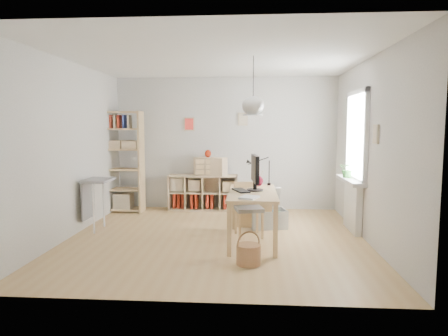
# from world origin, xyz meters

# --- Properties ---
(ground) EXTENTS (4.50, 4.50, 0.00)m
(ground) POSITION_xyz_m (0.00, 0.00, 0.00)
(ground) COLOR tan
(ground) RESTS_ON ground
(room_shell) EXTENTS (4.50, 4.50, 4.50)m
(room_shell) POSITION_xyz_m (0.55, -0.15, 2.00)
(room_shell) COLOR white
(room_shell) RESTS_ON ground
(window_unit) EXTENTS (0.07, 1.16, 1.46)m
(window_unit) POSITION_xyz_m (2.23, 0.60, 1.55)
(window_unit) COLOR white
(window_unit) RESTS_ON ground
(radiator) EXTENTS (0.10, 0.80, 0.80)m
(radiator) POSITION_xyz_m (2.19, 0.60, 0.40)
(radiator) COLOR white
(radiator) RESTS_ON ground
(windowsill) EXTENTS (0.22, 1.20, 0.06)m
(windowsill) POSITION_xyz_m (2.14, 0.60, 0.83)
(windowsill) COLOR white
(windowsill) RESTS_ON radiator
(desk) EXTENTS (0.70, 1.50, 0.75)m
(desk) POSITION_xyz_m (0.55, -0.15, 0.66)
(desk) COLOR #E2BC82
(desk) RESTS_ON ground
(cube_shelf) EXTENTS (1.40, 0.38, 0.72)m
(cube_shelf) POSITION_xyz_m (-0.47, 2.08, 0.30)
(cube_shelf) COLOR beige
(cube_shelf) RESTS_ON ground
(tall_bookshelf) EXTENTS (0.80, 0.38, 2.00)m
(tall_bookshelf) POSITION_xyz_m (-2.04, 1.80, 1.09)
(tall_bookshelf) COLOR #E2BC82
(tall_bookshelf) RESTS_ON ground
(side_table) EXTENTS (0.40, 0.55, 0.85)m
(side_table) POSITION_xyz_m (-2.04, 0.35, 0.67)
(side_table) COLOR gray
(side_table) RESTS_ON ground
(chair) EXTENTS (0.48, 0.48, 0.83)m
(chair) POSITION_xyz_m (0.48, 0.19, 0.47)
(chair) COLOR gray
(chair) RESTS_ON ground
(wicker_basket) EXTENTS (0.30, 0.30, 0.42)m
(wicker_basket) POSITION_xyz_m (0.50, -1.13, 0.14)
(wicker_basket) COLOR #976744
(wicker_basket) RESTS_ON ground
(storage_chest) EXTENTS (0.72, 0.78, 0.63)m
(storage_chest) POSITION_xyz_m (0.81, 0.77, 0.21)
(storage_chest) COLOR silver
(storage_chest) RESTS_ON ground
(monitor) EXTENTS (0.24, 0.61, 0.53)m
(monitor) POSITION_xyz_m (0.59, -0.06, 1.05)
(monitor) COLOR black
(monitor) RESTS_ON desk
(keyboard) EXTENTS (0.29, 0.44, 0.02)m
(keyboard) POSITION_xyz_m (0.38, -0.11, 0.76)
(keyboard) COLOR black
(keyboard) RESTS_ON desk
(task_lamp) EXTENTS (0.40, 0.15, 0.43)m
(task_lamp) POSITION_xyz_m (0.62, 0.47, 1.04)
(task_lamp) COLOR black
(task_lamp) RESTS_ON desk
(yarn_ball) EXTENTS (0.17, 0.17, 0.17)m
(yarn_ball) POSITION_xyz_m (0.64, 0.39, 0.84)
(yarn_ball) COLOR #4A0915
(yarn_ball) RESTS_ON desk
(paper_tray) EXTENTS (0.29, 0.32, 0.03)m
(paper_tray) POSITION_xyz_m (0.51, -0.69, 0.76)
(paper_tray) COLOR white
(paper_tray) RESTS_ON desk
(drawer_chest) EXTENTS (0.68, 0.46, 0.36)m
(drawer_chest) POSITION_xyz_m (-0.29, 2.04, 0.90)
(drawer_chest) COLOR beige
(drawer_chest) RESTS_ON cube_shelf
(red_vase) EXTENTS (0.13, 0.13, 0.15)m
(red_vase) POSITION_xyz_m (-0.35, 2.04, 1.15)
(red_vase) COLOR maroon
(red_vase) RESTS_ON drawer_chest
(potted_plant) EXTENTS (0.32, 0.30, 0.29)m
(potted_plant) POSITION_xyz_m (2.12, 0.72, 1.00)
(potted_plant) COLOR #245821
(potted_plant) RESTS_ON windowsill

